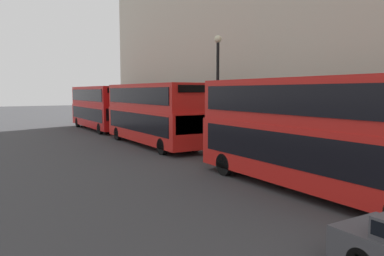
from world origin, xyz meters
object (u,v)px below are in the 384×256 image
(bus_leading, at_px, (314,130))
(pedestrian, at_px, (258,146))
(bus_second_in_queue, at_px, (152,112))
(bus_third_in_queue, at_px, (99,106))

(bus_leading, distance_m, pedestrian, 7.22)
(bus_leading, height_order, bus_second_in_queue, bus_second_in_queue)
(bus_leading, distance_m, bus_third_in_queue, 26.83)
(bus_second_in_queue, bearing_deg, bus_leading, -90.00)
(bus_leading, bearing_deg, bus_second_in_queue, 90.00)
(bus_leading, xyz_separation_m, bus_second_in_queue, (0.00, 14.35, 0.00))
(bus_third_in_queue, bearing_deg, pedestrian, -81.97)
(bus_leading, xyz_separation_m, pedestrian, (2.88, 6.42, -1.65))
(bus_third_in_queue, xyz_separation_m, pedestrian, (2.88, -20.41, -1.62))
(bus_second_in_queue, bearing_deg, bus_third_in_queue, 90.00)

